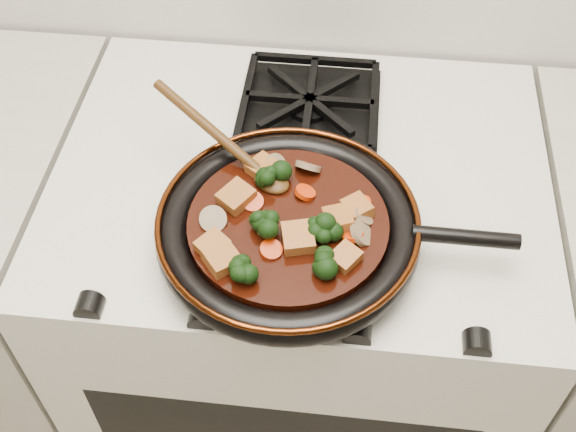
# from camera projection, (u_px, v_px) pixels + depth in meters

# --- Properties ---
(stove) EXTENTS (0.76, 0.60, 0.90)m
(stove) POSITION_uv_depth(u_px,v_px,m) (298.00, 326.00, 1.45)
(stove) COLOR beige
(stove) RESTS_ON ground
(burner_grate_front) EXTENTS (0.23, 0.23, 0.03)m
(burner_grate_front) POSITION_uv_depth(u_px,v_px,m) (291.00, 236.00, 1.01)
(burner_grate_front) COLOR black
(burner_grate_front) RESTS_ON stove
(burner_grate_back) EXTENTS (0.23, 0.23, 0.03)m
(burner_grate_back) POSITION_uv_depth(u_px,v_px,m) (309.00, 104.00, 1.19)
(burner_grate_back) COLOR black
(burner_grate_back) RESTS_ON stove
(skillet) EXTENTS (0.49, 0.36, 0.05)m
(skillet) POSITION_uv_depth(u_px,v_px,m) (289.00, 229.00, 0.98)
(skillet) COLOR black
(skillet) RESTS_ON burner_grate_front
(braising_sauce) EXTENTS (0.27, 0.27, 0.02)m
(braising_sauce) POSITION_uv_depth(u_px,v_px,m) (288.00, 226.00, 0.97)
(braising_sauce) COLOR black
(braising_sauce) RESTS_ON skillet
(tofu_cube_0) EXTENTS (0.05, 0.05, 0.02)m
(tofu_cube_0) POSITION_uv_depth(u_px,v_px,m) (213.00, 246.00, 0.93)
(tofu_cube_0) COLOR #945522
(tofu_cube_0) RESTS_ON braising_sauce
(tofu_cube_1) EXTENTS (0.05, 0.05, 0.02)m
(tofu_cube_1) POSITION_uv_depth(u_px,v_px,m) (357.00, 209.00, 0.97)
(tofu_cube_1) COLOR #945522
(tofu_cube_1) RESTS_ON braising_sauce
(tofu_cube_2) EXTENTS (0.05, 0.05, 0.02)m
(tofu_cube_2) POSITION_uv_depth(u_px,v_px,m) (345.00, 258.00, 0.92)
(tofu_cube_2) COLOR #945522
(tofu_cube_2) RESTS_ON braising_sauce
(tofu_cube_3) EXTENTS (0.06, 0.06, 0.03)m
(tofu_cube_3) POSITION_uv_depth(u_px,v_px,m) (236.00, 198.00, 0.98)
(tofu_cube_3) COLOR #945522
(tofu_cube_3) RESTS_ON braising_sauce
(tofu_cube_4) EXTENTS (0.06, 0.05, 0.03)m
(tofu_cube_4) POSITION_uv_depth(u_px,v_px,m) (263.00, 169.00, 1.02)
(tofu_cube_4) COLOR #945522
(tofu_cube_4) RESTS_ON braising_sauce
(tofu_cube_5) EXTENTS (0.06, 0.06, 0.02)m
(tofu_cube_5) POSITION_uv_depth(u_px,v_px,m) (222.00, 260.00, 0.91)
(tofu_cube_5) COLOR #945522
(tofu_cube_5) RESTS_ON braising_sauce
(tofu_cube_6) EXTENTS (0.05, 0.05, 0.03)m
(tofu_cube_6) POSITION_uv_depth(u_px,v_px,m) (298.00, 239.00, 0.93)
(tofu_cube_6) COLOR #945522
(tofu_cube_6) RESTS_ON braising_sauce
(tofu_cube_7) EXTENTS (0.05, 0.05, 0.03)m
(tofu_cube_7) POSITION_uv_depth(u_px,v_px,m) (338.00, 220.00, 0.96)
(tofu_cube_7) COLOR #945522
(tofu_cube_7) RESTS_ON braising_sauce
(broccoli_floret_0) EXTENTS (0.07, 0.06, 0.06)m
(broccoli_floret_0) POSITION_uv_depth(u_px,v_px,m) (324.00, 230.00, 0.94)
(broccoli_floret_0) COLOR black
(broccoli_floret_0) RESTS_ON braising_sauce
(broccoli_floret_1) EXTENTS (0.07, 0.07, 0.07)m
(broccoli_floret_1) POSITION_uv_depth(u_px,v_px,m) (274.00, 177.00, 1.00)
(broccoli_floret_1) COLOR black
(broccoli_floret_1) RESTS_ON braising_sauce
(broccoli_floret_2) EXTENTS (0.07, 0.07, 0.07)m
(broccoli_floret_2) POSITION_uv_depth(u_px,v_px,m) (328.00, 264.00, 0.90)
(broccoli_floret_2) COLOR black
(broccoli_floret_2) RESTS_ON braising_sauce
(broccoli_floret_3) EXTENTS (0.07, 0.07, 0.06)m
(broccoli_floret_3) POSITION_uv_depth(u_px,v_px,m) (246.00, 273.00, 0.90)
(broccoli_floret_3) COLOR black
(broccoli_floret_3) RESTS_ON braising_sauce
(broccoli_floret_4) EXTENTS (0.08, 0.08, 0.06)m
(broccoli_floret_4) POSITION_uv_depth(u_px,v_px,m) (261.00, 227.00, 0.94)
(broccoli_floret_4) COLOR black
(broccoli_floret_4) RESTS_ON braising_sauce
(broccoli_floret_5) EXTENTS (0.08, 0.08, 0.06)m
(broccoli_floret_5) POSITION_uv_depth(u_px,v_px,m) (267.00, 217.00, 0.95)
(broccoli_floret_5) COLOR black
(broccoli_floret_5) RESTS_ON braising_sauce
(carrot_coin_0) EXTENTS (0.03, 0.03, 0.02)m
(carrot_coin_0) POSITION_uv_depth(u_px,v_px,m) (271.00, 250.00, 0.93)
(carrot_coin_0) COLOR #BD2A05
(carrot_coin_0) RESTS_ON braising_sauce
(carrot_coin_1) EXTENTS (0.03, 0.03, 0.02)m
(carrot_coin_1) POSITION_uv_depth(u_px,v_px,m) (253.00, 202.00, 0.98)
(carrot_coin_1) COLOR #BD2A05
(carrot_coin_1) RESTS_ON braising_sauce
(carrot_coin_2) EXTENTS (0.03, 0.03, 0.01)m
(carrot_coin_2) POSITION_uv_depth(u_px,v_px,m) (361.00, 204.00, 0.98)
(carrot_coin_2) COLOR #BD2A05
(carrot_coin_2) RESTS_ON braising_sauce
(carrot_coin_3) EXTENTS (0.03, 0.03, 0.02)m
(carrot_coin_3) POSITION_uv_depth(u_px,v_px,m) (353.00, 235.00, 0.94)
(carrot_coin_3) COLOR #BD2A05
(carrot_coin_3) RESTS_ON braising_sauce
(carrot_coin_4) EXTENTS (0.03, 0.03, 0.02)m
(carrot_coin_4) POSITION_uv_depth(u_px,v_px,m) (305.00, 192.00, 0.99)
(carrot_coin_4) COLOR #BD2A05
(carrot_coin_4) RESTS_ON braising_sauce
(mushroom_slice_0) EXTENTS (0.05, 0.04, 0.03)m
(mushroom_slice_0) POSITION_uv_depth(u_px,v_px,m) (308.00, 166.00, 1.02)
(mushroom_slice_0) COLOR #7C6447
(mushroom_slice_0) RESTS_ON braising_sauce
(mushroom_slice_1) EXTENTS (0.04, 0.04, 0.03)m
(mushroom_slice_1) POSITION_uv_depth(u_px,v_px,m) (363.00, 216.00, 0.96)
(mushroom_slice_1) COLOR #7C6447
(mushroom_slice_1) RESTS_ON braising_sauce
(mushroom_slice_2) EXTENTS (0.05, 0.05, 0.03)m
(mushroom_slice_2) POSITION_uv_depth(u_px,v_px,m) (213.00, 219.00, 0.96)
(mushroom_slice_2) COLOR #7C6447
(mushroom_slice_2) RESTS_ON braising_sauce
(mushroom_slice_3) EXTENTS (0.04, 0.04, 0.03)m
(mushroom_slice_3) POSITION_uv_depth(u_px,v_px,m) (275.00, 165.00, 1.02)
(mushroom_slice_3) COLOR #7C6447
(mushroom_slice_3) RESTS_ON braising_sauce
(mushroom_slice_4) EXTENTS (0.03, 0.04, 0.03)m
(mushroom_slice_4) POSITION_uv_depth(u_px,v_px,m) (362.00, 233.00, 0.94)
(mushroom_slice_4) COLOR #7C6447
(mushroom_slice_4) RESTS_ON braising_sauce
(wooden_spoon) EXTENTS (0.14, 0.10, 0.23)m
(wooden_spoon) POSITION_uv_depth(u_px,v_px,m) (238.00, 153.00, 1.02)
(wooden_spoon) COLOR #3F260D
(wooden_spoon) RESTS_ON braising_sauce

